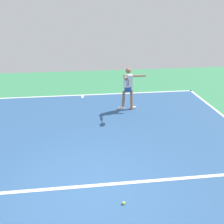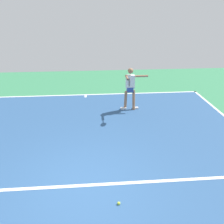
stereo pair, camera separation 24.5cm
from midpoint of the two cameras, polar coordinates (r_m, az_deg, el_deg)
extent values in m
plane|color=#388456|center=(5.92, -5.96, -17.41)|extent=(21.90, 21.90, 0.00)
cube|color=#2D5484|center=(5.92, -5.96, -17.40)|extent=(10.77, 12.89, 0.00)
cube|color=white|center=(11.52, -5.61, 4.07)|extent=(10.77, 0.10, 0.01)
cube|color=white|center=(5.99, -5.95, -16.83)|extent=(8.08, 0.10, 0.01)
cube|color=white|center=(11.34, -5.62, 3.73)|extent=(0.10, 0.30, 0.01)
cylinder|color=#9E7051|center=(9.80, 5.84, 2.84)|extent=(0.11, 0.27, 0.80)
cube|color=white|center=(9.95, 6.21, 0.95)|extent=(0.24, 0.10, 0.07)
cylinder|color=#9E7051|center=(9.75, 3.93, 2.80)|extent=(0.11, 0.27, 0.80)
cube|color=white|center=(9.88, 3.41, 0.87)|extent=(0.24, 0.10, 0.07)
cube|color=#2D4799|center=(9.62, 4.98, 5.32)|extent=(0.25, 0.20, 0.20)
cube|color=white|center=(9.53, 5.05, 7.14)|extent=(0.34, 0.18, 0.52)
sphere|color=#9E7051|center=(9.41, 5.14, 9.62)|extent=(0.21, 0.21, 0.21)
cylinder|color=#9E7051|center=(9.55, 7.67, 8.37)|extent=(0.52, 0.09, 0.08)
cylinder|color=#9E7051|center=(9.19, 4.30, 8.09)|extent=(0.09, 0.52, 0.08)
cylinder|color=black|center=(8.84, 4.64, 7.43)|extent=(0.03, 0.22, 0.03)
torus|color=black|center=(8.61, 4.88, 6.97)|extent=(0.03, 0.29, 0.29)
cylinder|color=silver|center=(8.61, 4.88, 6.97)|extent=(0.01, 0.25, 0.25)
sphere|color=#C6E53D|center=(5.51, 2.97, -20.66)|extent=(0.07, 0.07, 0.07)
camera|label=1|loc=(0.12, -89.05, 0.42)|focal=38.86mm
camera|label=2|loc=(0.12, 90.95, -0.42)|focal=38.86mm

